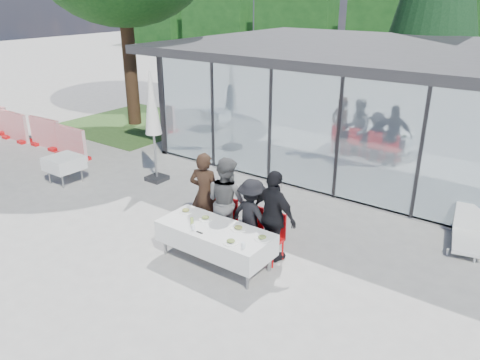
% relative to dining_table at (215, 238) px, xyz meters
% --- Properties ---
extents(ground, '(90.00, 90.00, 0.00)m').
position_rel_dining_table_xyz_m(ground, '(-0.50, 0.07, -0.54)').
color(ground, '#9B9893').
rests_on(ground, ground).
extents(pavilion, '(14.80, 8.80, 3.44)m').
position_rel_dining_table_xyz_m(pavilion, '(1.50, 8.24, 1.61)').
color(pavilion, gray).
rests_on(pavilion, ground).
extents(treeline, '(62.50, 2.00, 4.40)m').
position_rel_dining_table_xyz_m(treeline, '(-2.50, 28.07, 1.66)').
color(treeline, black).
rests_on(treeline, ground).
extents(dining_table, '(2.26, 0.96, 0.75)m').
position_rel_dining_table_xyz_m(dining_table, '(0.00, 0.00, 0.00)').
color(dining_table, silver).
rests_on(dining_table, ground).
extents(diner_a, '(0.83, 0.83, 1.85)m').
position_rel_dining_table_xyz_m(diner_a, '(-0.89, 0.78, 0.39)').
color(diner_a, black).
rests_on(diner_a, ground).
extents(diner_chair_a, '(0.44, 0.44, 0.97)m').
position_rel_dining_table_xyz_m(diner_chair_a, '(-0.89, 0.75, -0.00)').
color(diner_chair_a, red).
rests_on(diner_chair_a, ground).
extents(diner_b, '(1.04, 1.04, 1.86)m').
position_rel_dining_table_xyz_m(diner_b, '(-0.32, 0.78, 0.39)').
color(diner_b, '#555555').
rests_on(diner_b, ground).
extents(diner_chair_b, '(0.44, 0.44, 0.97)m').
position_rel_dining_table_xyz_m(diner_chair_b, '(-0.32, 0.75, -0.00)').
color(diner_chair_b, red).
rests_on(diner_chair_b, ground).
extents(diner_c, '(1.09, 1.09, 1.54)m').
position_rel_dining_table_xyz_m(diner_c, '(0.31, 0.78, 0.23)').
color(diner_c, black).
rests_on(diner_c, ground).
extents(diner_chair_c, '(0.44, 0.44, 0.97)m').
position_rel_dining_table_xyz_m(diner_chair_c, '(0.31, 0.75, -0.00)').
color(diner_chair_c, red).
rests_on(diner_chair_c, ground).
extents(diner_d, '(1.27, 1.27, 1.83)m').
position_rel_dining_table_xyz_m(diner_d, '(0.81, 0.78, 0.38)').
color(diner_d, black).
rests_on(diner_d, ground).
extents(diner_chair_d, '(0.44, 0.44, 0.97)m').
position_rel_dining_table_xyz_m(diner_chair_d, '(0.81, 0.75, -0.00)').
color(diner_chair_d, red).
rests_on(diner_chair_d, ground).
extents(plate_a, '(0.29, 0.29, 0.07)m').
position_rel_dining_table_xyz_m(plate_a, '(-0.90, 0.19, 0.24)').
color(plate_a, white).
rests_on(plate_a, dining_table).
extents(plate_b, '(0.29, 0.29, 0.07)m').
position_rel_dining_table_xyz_m(plate_b, '(-0.37, 0.17, 0.24)').
color(plate_b, white).
rests_on(plate_b, dining_table).
extents(plate_c, '(0.29, 0.29, 0.07)m').
position_rel_dining_table_xyz_m(plate_c, '(0.39, 0.22, 0.24)').
color(plate_c, white).
rests_on(plate_c, dining_table).
extents(plate_d, '(0.29, 0.29, 0.07)m').
position_rel_dining_table_xyz_m(plate_d, '(0.95, 0.17, 0.24)').
color(plate_d, white).
rests_on(plate_d, dining_table).
extents(plate_extra, '(0.29, 0.29, 0.07)m').
position_rel_dining_table_xyz_m(plate_extra, '(0.59, -0.28, 0.24)').
color(plate_extra, white).
rests_on(plate_extra, dining_table).
extents(juice_bottle, '(0.06, 0.06, 0.14)m').
position_rel_dining_table_xyz_m(juice_bottle, '(-0.44, -0.14, 0.28)').
color(juice_bottle, '#8BA946').
rests_on(juice_bottle, dining_table).
extents(drinking_glasses, '(1.22, 0.08, 0.10)m').
position_rel_dining_table_xyz_m(drinking_glasses, '(0.29, -0.28, 0.26)').
color(drinking_glasses, silver).
rests_on(drinking_glasses, dining_table).
extents(folded_eyeglasses, '(0.14, 0.03, 0.01)m').
position_rel_dining_table_xyz_m(folded_eyeglasses, '(-0.10, -0.32, 0.22)').
color(folded_eyeglasses, black).
rests_on(folded_eyeglasses, dining_table).
extents(spare_table_left, '(0.86, 0.86, 0.74)m').
position_rel_dining_table_xyz_m(spare_table_left, '(-5.88, 0.77, 0.02)').
color(spare_table_left, silver).
rests_on(spare_table_left, ground).
extents(spare_chair_b, '(0.56, 0.56, 0.97)m').
position_rel_dining_table_xyz_m(spare_chair_b, '(3.52, 4.37, -0.00)').
color(spare_chair_b, red).
rests_on(spare_chair_b, ground).
extents(market_umbrella, '(0.50, 0.50, 3.00)m').
position_rel_dining_table_xyz_m(market_umbrella, '(-3.98, 2.34, 1.44)').
color(market_umbrella, black).
rests_on(market_umbrella, ground).
extents(construction_barriers, '(7.80, 0.60, 1.00)m').
position_rel_dining_table_xyz_m(construction_barriers, '(-10.70, 2.18, -0.10)').
color(construction_barriers, red).
rests_on(construction_barriers, ground).
extents(lounger, '(0.87, 1.43, 0.72)m').
position_rel_dining_table_xyz_m(lounger, '(3.77, 3.63, -0.28)').
color(lounger, silver).
rests_on(lounger, ground).
extents(grass_patch, '(5.00, 5.00, 0.02)m').
position_rel_dining_table_xyz_m(grass_patch, '(-9.00, 6.07, -0.53)').
color(grass_patch, '#385926').
rests_on(grass_patch, ground).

